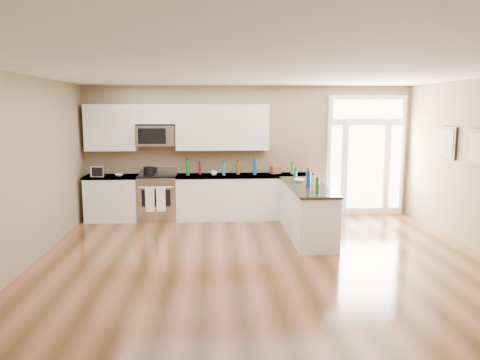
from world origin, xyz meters
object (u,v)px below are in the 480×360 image
(peninsula_cabinet, at_px, (307,213))
(toaster_oven, at_px, (99,171))
(stockpot, at_px, (149,170))
(kitchen_range, at_px, (158,197))

(peninsula_cabinet, distance_m, toaster_oven, 4.28)
(stockpot, xyz_separation_m, toaster_oven, (-0.99, -0.20, 0.02))
(stockpot, bearing_deg, toaster_oven, -168.71)
(peninsula_cabinet, distance_m, stockpot, 3.44)
(kitchen_range, height_order, toaster_oven, toaster_oven)
(kitchen_range, relative_size, toaster_oven, 3.94)
(peninsula_cabinet, relative_size, toaster_oven, 8.46)
(kitchen_range, xyz_separation_m, stockpot, (-0.18, 0.06, 0.56))
(peninsula_cabinet, distance_m, kitchen_range, 3.20)
(stockpot, bearing_deg, kitchen_range, -19.47)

